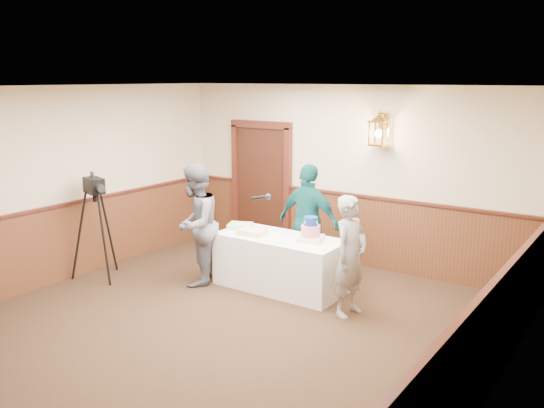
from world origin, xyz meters
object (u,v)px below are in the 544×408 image
Objects in this scene: sheet_cake_yellow at (252,232)px; assistant_p at (309,222)px; sheet_cake_green at (240,226)px; display_table at (280,263)px; baker at (350,256)px; tv_camera_rig at (97,234)px; tiered_cake at (311,231)px; interviewer at (196,225)px.

assistant_p is at bearing 55.86° from sheet_cake_yellow.
display_table is at bearing -2.31° from sheet_cake_green.
sheet_cake_green is at bearing 37.31° from assistant_p.
sheet_cake_green is 1.95m from baker.
baker is 3.75m from tv_camera_rig.
tiered_cake reaches higher than display_table.
sheet_cake_yellow is at bearing 59.29° from assistant_p.
sheet_cake_yellow is 0.25× the size of tv_camera_rig.
baker is 1.01× the size of tv_camera_rig.
assistant_p reaches higher than tiered_cake.
interviewer is at bearing -153.21° from sheet_cake_yellow.
sheet_cake_green is (-0.34, 0.17, 0.00)m from sheet_cake_yellow.
interviewer is (-0.38, -0.53, 0.08)m from sheet_cake_green.
tv_camera_rig is (-3.64, -0.91, -0.08)m from baker.
sheet_cake_green reaches higher than sheet_cake_yellow.
assistant_p is at bearing 59.44° from baker.
tv_camera_rig is at bearing -156.61° from tiered_cake.
display_table is at bearing 19.96° from sheet_cake_yellow.
interviewer reaches higher than baker.
interviewer is 1.63m from assistant_p.
display_table is 1.30m from baker.
assistant_p is at bearing 33.88° from sheet_cake_green.
display_table is 0.68m from tiered_cake.
sheet_cake_yellow is 0.21× the size of interviewer.
display_table is 1.06× the size of assistant_p.
tiered_cake reaches higher than sheet_cake_green.
tv_camera_rig is (-2.53, -1.76, -0.18)m from assistant_p.
interviewer is at bearing -159.67° from tiered_cake.
interviewer is 1.15× the size of tv_camera_rig.
baker is at bearing 145.93° from assistant_p.
display_table is 1.20× the size of tv_camera_rig.
interviewer is at bearing 45.37° from tv_camera_rig.
sheet_cake_yellow is at bearing -165.74° from tiered_cake.
tiered_cake is 0.85m from baker.
tv_camera_rig is at bearing -80.53° from interviewer.
sheet_cake_green reaches higher than display_table.
assistant_p is (1.21, 1.09, -0.01)m from interviewer.
tiered_cake is at bearing 73.42° from baker.
sheet_cake_yellow is (-0.83, -0.21, -0.09)m from tiered_cake.
sheet_cake_yellow is 0.88m from assistant_p.
baker is (2.31, 0.24, -0.11)m from interviewer.
baker is (1.60, -0.12, -0.03)m from sheet_cake_yellow.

